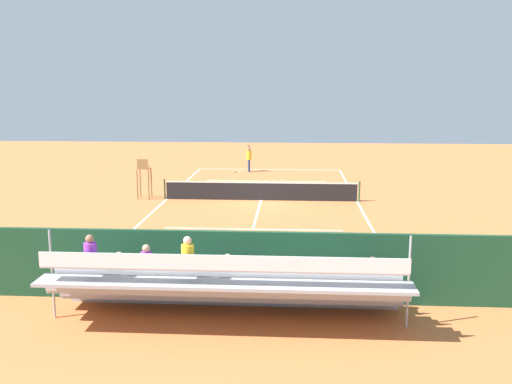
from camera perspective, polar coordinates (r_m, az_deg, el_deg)
ground_plane at (r=29.58m, az=0.49°, el=-0.84°), size 60.00×60.00×0.00m
court_line_markings at (r=29.61m, az=0.50°, el=-0.82°), size 10.10×22.20×0.01m
tennis_net at (r=29.48m, az=0.50°, el=0.11°), size 10.30×0.10×1.07m
backdrop_wall at (r=15.81m, az=-2.33°, el=-7.49°), size 18.00×0.16×2.00m
bleacher_stand at (r=14.58m, az=-3.25°, el=-9.41°), size 9.06×2.40×2.48m
umpire_chair at (r=30.35m, az=-11.27°, el=1.77°), size 0.67×0.67×2.14m
courtside_bench at (r=16.64m, az=9.38°, el=-8.28°), size 1.80×0.40×0.93m
equipment_bag at (r=16.56m, az=2.80°, el=-9.63°), size 0.90×0.36×0.36m
tennis_player at (r=39.19m, az=-0.72°, el=3.53°), size 0.42×0.55×1.93m
tennis_racket at (r=39.20m, az=-1.75°, el=2.05°), size 0.51×0.52×0.03m
tennis_ball_near at (r=38.96m, az=-4.45°, el=2.00°), size 0.07×0.07×0.07m
tennis_ball_far at (r=36.23m, az=-3.60°, el=1.34°), size 0.07×0.07×0.07m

